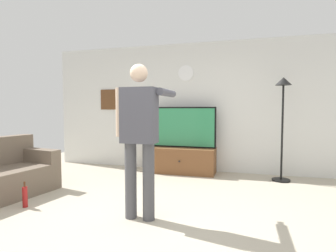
{
  "coord_description": "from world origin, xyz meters",
  "views": [
    {
      "loc": [
        1.13,
        -2.84,
        1.31
      ],
      "look_at": [
        -0.04,
        1.2,
        1.05
      ],
      "focal_mm": 29.27,
      "sensor_mm": 36.0,
      "label": 1
    }
  ],
  "objects_px": {
    "framed_picture": "(113,100)",
    "tv_stand": "(183,160)",
    "floor_lamp": "(283,107)",
    "person_standing_nearer_lamp": "(140,132)",
    "television": "(183,127)",
    "beverage_bottle": "(25,197)",
    "wall_clock": "(186,73)"
  },
  "relations": [
    {
      "from": "tv_stand",
      "to": "person_standing_nearer_lamp",
      "type": "xyz_separation_m",
      "value": [
        0.04,
        -2.45,
        0.79
      ]
    },
    {
      "from": "tv_stand",
      "to": "person_standing_nearer_lamp",
      "type": "height_order",
      "value": "person_standing_nearer_lamp"
    },
    {
      "from": "tv_stand",
      "to": "television",
      "type": "bearing_deg",
      "value": 90.0
    },
    {
      "from": "person_standing_nearer_lamp",
      "to": "television",
      "type": "bearing_deg",
      "value": 91.03
    },
    {
      "from": "floor_lamp",
      "to": "person_standing_nearer_lamp",
      "type": "relative_size",
      "value": 1.03
    },
    {
      "from": "beverage_bottle",
      "to": "framed_picture",
      "type": "bearing_deg",
      "value": 92.91
    },
    {
      "from": "tv_stand",
      "to": "wall_clock",
      "type": "bearing_deg",
      "value": 90.0
    },
    {
      "from": "framed_picture",
      "to": "tv_stand",
      "type": "bearing_deg",
      "value": -9.75
    },
    {
      "from": "television",
      "to": "person_standing_nearer_lamp",
      "type": "height_order",
      "value": "person_standing_nearer_lamp"
    },
    {
      "from": "floor_lamp",
      "to": "beverage_bottle",
      "type": "xyz_separation_m",
      "value": [
        -3.45,
        -2.39,
        -1.2
      ]
    },
    {
      "from": "wall_clock",
      "to": "floor_lamp",
      "type": "height_order",
      "value": "wall_clock"
    },
    {
      "from": "wall_clock",
      "to": "framed_picture",
      "type": "xyz_separation_m",
      "value": [
        -1.72,
        0.0,
        -0.54
      ]
    },
    {
      "from": "person_standing_nearer_lamp",
      "to": "beverage_bottle",
      "type": "distance_m",
      "value": 1.86
    },
    {
      "from": "television",
      "to": "floor_lamp",
      "type": "distance_m",
      "value": 1.93
    },
    {
      "from": "tv_stand",
      "to": "framed_picture",
      "type": "relative_size",
      "value": 2.18
    },
    {
      "from": "wall_clock",
      "to": "beverage_bottle",
      "type": "bearing_deg",
      "value": -119.2
    },
    {
      "from": "wall_clock",
      "to": "person_standing_nearer_lamp",
      "type": "bearing_deg",
      "value": -89.06
    },
    {
      "from": "tv_stand",
      "to": "framed_picture",
      "type": "xyz_separation_m",
      "value": [
        -1.72,
        0.3,
        1.27
      ]
    },
    {
      "from": "tv_stand",
      "to": "television",
      "type": "height_order",
      "value": "television"
    },
    {
      "from": "television",
      "to": "floor_lamp",
      "type": "xyz_separation_m",
      "value": [
        1.88,
        -0.18,
        0.41
      ]
    },
    {
      "from": "tv_stand",
      "to": "person_standing_nearer_lamp",
      "type": "relative_size",
      "value": 0.73
    },
    {
      "from": "framed_picture",
      "to": "person_standing_nearer_lamp",
      "type": "xyz_separation_m",
      "value": [
        1.76,
        -2.74,
        -0.48
      ]
    },
    {
      "from": "tv_stand",
      "to": "beverage_bottle",
      "type": "height_order",
      "value": "tv_stand"
    },
    {
      "from": "television",
      "to": "beverage_bottle",
      "type": "bearing_deg",
      "value": -121.46
    },
    {
      "from": "wall_clock",
      "to": "television",
      "type": "bearing_deg",
      "value": -90.0
    },
    {
      "from": "wall_clock",
      "to": "person_standing_nearer_lamp",
      "type": "distance_m",
      "value": 2.92
    },
    {
      "from": "floor_lamp",
      "to": "beverage_bottle",
      "type": "relative_size",
      "value": 5.46
    },
    {
      "from": "wall_clock",
      "to": "floor_lamp",
      "type": "relative_size",
      "value": 0.17
    },
    {
      "from": "floor_lamp",
      "to": "person_standing_nearer_lamp",
      "type": "height_order",
      "value": "floor_lamp"
    },
    {
      "from": "framed_picture",
      "to": "floor_lamp",
      "type": "bearing_deg",
      "value": -6.81
    },
    {
      "from": "television",
      "to": "framed_picture",
      "type": "relative_size",
      "value": 2.2
    },
    {
      "from": "floor_lamp",
      "to": "person_standing_nearer_lamp",
      "type": "bearing_deg",
      "value": -128.42
    }
  ]
}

